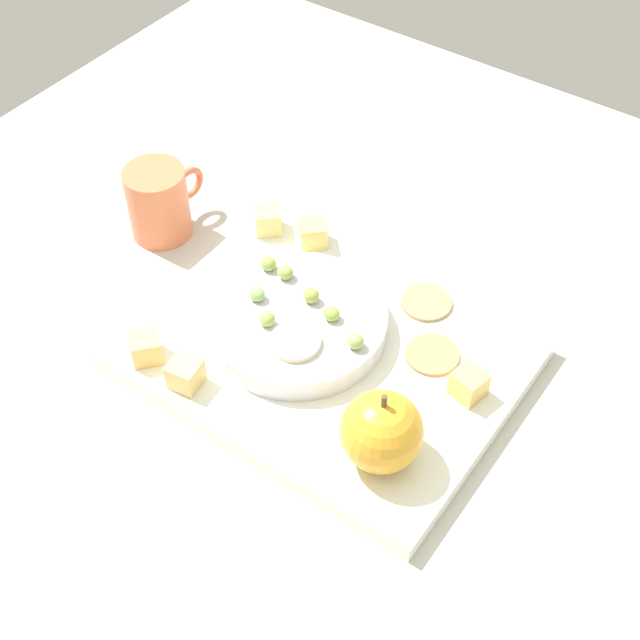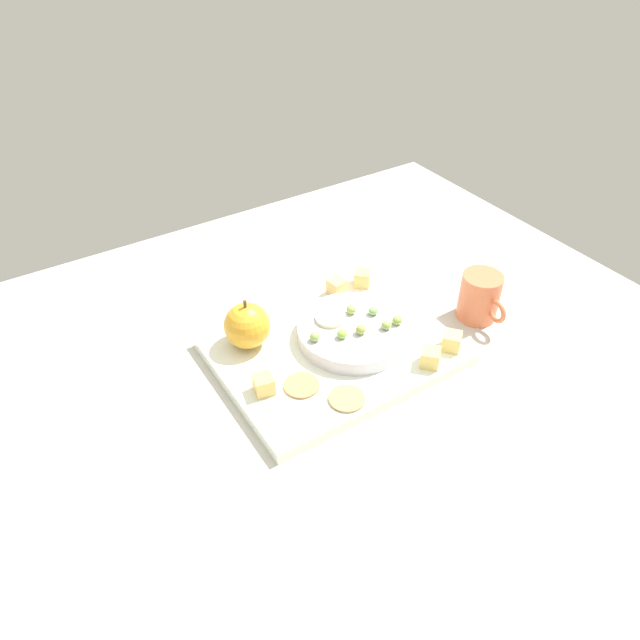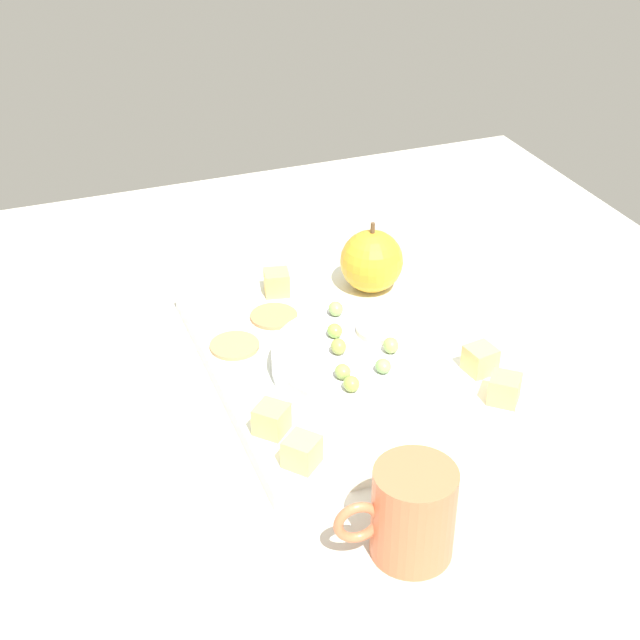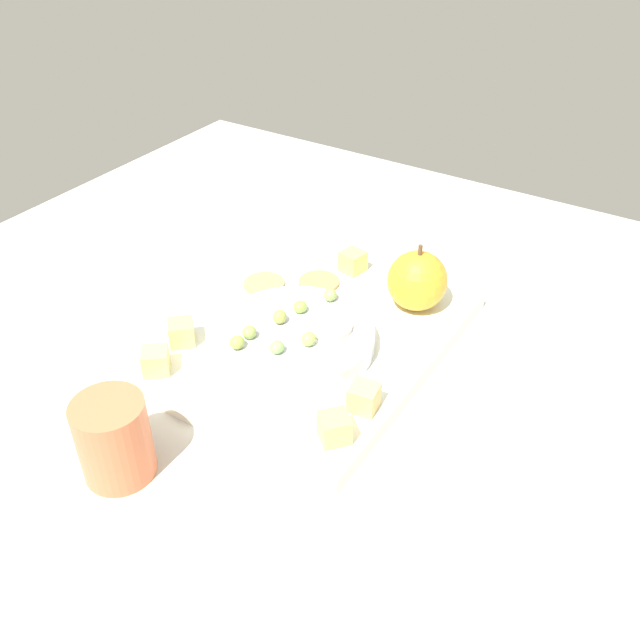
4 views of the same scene
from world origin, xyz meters
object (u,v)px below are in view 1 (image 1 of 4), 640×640
Objects in this scene: cracker_0 at (432,355)px; grape_5 at (311,295)px; serving_dish at (297,322)px; apple_whole at (382,431)px; cheese_cube_4 at (186,374)px; grape_2 at (266,266)px; cheese_cube_1 at (146,348)px; grape_4 at (355,341)px; grape_0 at (267,319)px; apple_slice_0 at (295,342)px; cheese_cube_0 at (469,384)px; cracker_1 at (426,302)px; platter at (327,354)px; cheese_cube_2 at (313,234)px; grape_3 at (257,294)px; cheese_cube_3 at (268,220)px; grape_6 at (284,274)px; grape_1 at (331,314)px; cup at (159,202)px.

cracker_0 is 13.02cm from grape_5.
apple_whole is (-14.58, 7.70, 2.38)cm from serving_dish.
cheese_cube_4 is 14.45cm from grape_2.
grape_4 is (-16.68, -10.80, 1.86)cm from cheese_cube_1.
grape_0 is 3.76cm from apple_slice_0.
cheese_cube_0 is 11.97cm from cracker_1.
grape_4 is at bearing -147.08° from cheese_cube_1.
cracker_1 reaches higher than platter.
cheese_cube_2 is 1.64× the size of grape_3.
cheese_cube_4 is at bearing 50.29° from apple_slice_0.
cheese_cube_2 and cheese_cube_3 have the same top height.
grape_4 is at bearing 178.04° from serving_dish.
cheese_cube_0 is 16.51cm from apple_slice_0.
serving_dish is 10.42× the size of grape_3.
grape_4 reaches higher than cheese_cube_0.
grape_6 is at bearing -68.17° from grape_0.
grape_5 is (2.94, -0.77, 0.09)cm from grape_1.
grape_4 is (5.56, 5.10, 3.05)cm from cracker_0.
cheese_cube_2 is at bearing -19.05° from cracker_0.
grape_3 reaches higher than platter.
grape_6 is at bearing 136.77° from cheese_cube_3.
grape_4 and grape_5 have the same top height.
cup is at bearing -18.44° from apple_slice_0.
cheese_cube_3 is 9.29cm from grape_2.
grape_2 reaches higher than cheese_cube_4.
grape_5 reaches higher than platter.
platter is 6.85× the size of cracker_1.
grape_0 reaches higher than cheese_cube_0.
grape_2 reaches higher than cheese_cube_2.
cheese_cube_2 is (20.74, -19.01, -2.23)cm from apple_whole.
cheese_cube_1 reaches higher than platter.
cracker_0 is at bearing 125.35° from cracker_1.
apple_slice_0 is (6.28, 13.78, 2.59)cm from cracker_1.
grape_1 reaches higher than serving_dish.
serving_dish is 12.18cm from cheese_cube_4.
grape_0 reaches higher than serving_dish.
apple_slice_0 is (-13.62, 13.48, 1.40)cm from cheese_cube_3.
grape_3 is 1.00× the size of grape_6.
grape_1 is at bearing 148.62° from cheese_cube_3.
cheese_cube_1 is 22.63cm from cheese_cube_2.
grape_1 is at bearing -23.06° from grape_4.
grape_2 reaches higher than cheese_cube_3.
cheese_cube_1 is 19.96cm from grape_4.
cheese_cube_0 is (-2.92, -10.50, -2.23)cm from apple_whole.
grape_3 is (-1.67, 3.59, -0.07)cm from grape_2.
cracker_0 is 0.53× the size of cup.
cracker_1 is 1.08× the size of apple_slice_0.
grape_3 is at bearing 98.57° from cheese_cube_2.
cheese_cube_1 and cheese_cube_4 have the same top height.
cheese_cube_2 is at bearing -99.08° from cheese_cube_1.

